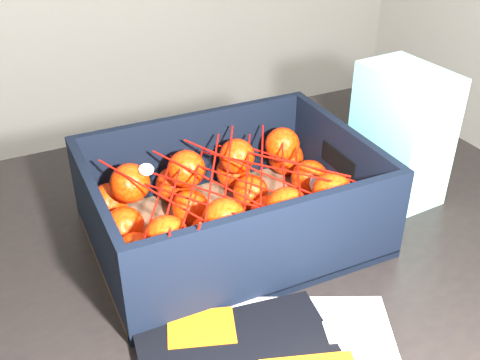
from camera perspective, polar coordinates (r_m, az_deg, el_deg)
name	(u,v)px	position (r m, az deg, el deg)	size (l,w,h in m)	color
table	(186,317)	(0.83, -5.41, -13.53)	(1.21, 0.82, 0.75)	black
produce_crate	(231,210)	(0.79, -0.93, -3.07)	(0.37, 0.28, 0.13)	brown
clementine_heap	(232,206)	(0.78, -0.81, -2.59)	(0.35, 0.26, 0.10)	#FF2905
mesh_net	(228,179)	(0.75, -1.23, 0.06)	(0.31, 0.25, 0.09)	#BE0D07
retail_carton	(400,134)	(0.89, 15.82, 4.47)	(0.09, 0.14, 0.20)	white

